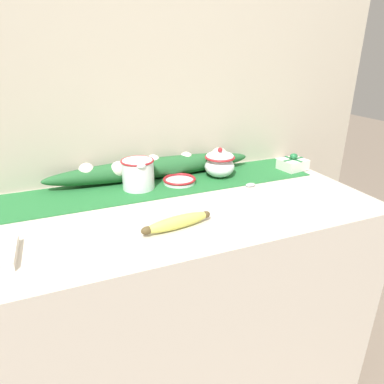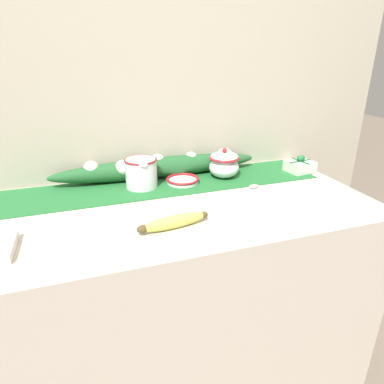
% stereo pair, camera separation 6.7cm
% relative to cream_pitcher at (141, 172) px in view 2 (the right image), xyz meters
% --- Properties ---
extents(ground_plane, '(12.00, 12.00, 0.00)m').
position_rel_cream_pitcher_xyz_m(ground_plane, '(0.09, -0.19, -0.93)').
color(ground_plane, '#7A6B5B').
extents(countertop, '(1.35, 0.66, 0.87)m').
position_rel_cream_pitcher_xyz_m(countertop, '(0.09, -0.19, -0.50)').
color(countertop, beige).
rests_on(countertop, ground_plane).
extents(back_wall, '(2.15, 0.04, 2.40)m').
position_rel_cream_pitcher_xyz_m(back_wall, '(0.09, 0.16, 0.27)').
color(back_wall, '#B7AD99').
rests_on(back_wall, ground_plane).
extents(table_runner, '(1.24, 0.26, 0.00)m').
position_rel_cream_pitcher_xyz_m(table_runner, '(0.09, -0.00, -0.06)').
color(table_runner, '#236B33').
rests_on(table_runner, countertop).
extents(cream_pitcher, '(0.13, 0.15, 0.12)m').
position_rel_cream_pitcher_xyz_m(cream_pitcher, '(0.00, 0.00, 0.00)').
color(cream_pitcher, white).
rests_on(cream_pitcher, countertop).
extents(sugar_bowl, '(0.12, 0.12, 0.12)m').
position_rel_cream_pitcher_xyz_m(sugar_bowl, '(0.34, -0.00, -0.00)').
color(sugar_bowl, white).
rests_on(sugar_bowl, countertop).
extents(small_dish, '(0.13, 0.13, 0.02)m').
position_rel_cream_pitcher_xyz_m(small_dish, '(0.16, -0.01, -0.05)').
color(small_dish, white).
rests_on(small_dish, countertop).
extents(banana, '(0.23, 0.07, 0.04)m').
position_rel_cream_pitcher_xyz_m(banana, '(0.03, -0.35, -0.04)').
color(banana, '#CCD156').
rests_on(banana, countertop).
extents(spoon, '(0.19, 0.07, 0.01)m').
position_rel_cream_pitcher_xyz_m(spoon, '(0.40, -0.14, -0.06)').
color(spoon, '#B7B7BC').
rests_on(spoon, countertop).
extents(gift_box, '(0.12, 0.11, 0.07)m').
position_rel_cream_pitcher_xyz_m(gift_box, '(0.69, -0.04, -0.04)').
color(gift_box, silver).
rests_on(gift_box, countertop).
extents(poinsettia_garland, '(0.86, 0.09, 0.10)m').
position_rel_cream_pitcher_xyz_m(poinsettia_garland, '(0.09, 0.09, -0.02)').
color(poinsettia_garland, '#235B2D').
rests_on(poinsettia_garland, countertop).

